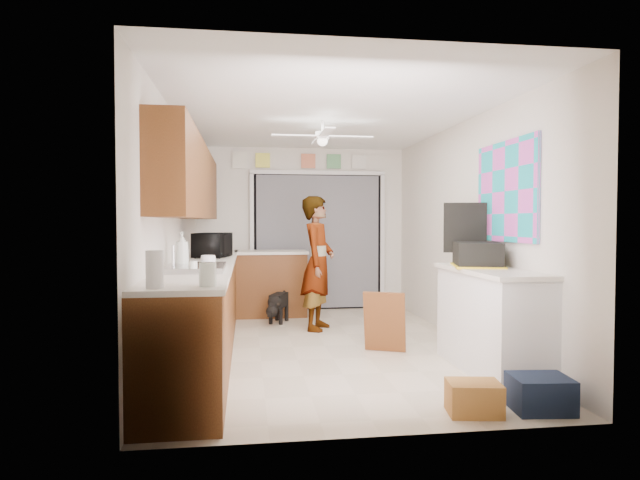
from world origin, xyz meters
name	(u,v)px	position (x,y,z in m)	size (l,w,h in m)	color
floor	(325,346)	(0.00, 0.00, 0.00)	(5.00, 5.00, 0.00)	beige
ceiling	(325,117)	(0.00, 0.00, 2.50)	(5.00, 5.00, 0.00)	white
wall_back	(302,229)	(0.00, 2.50, 1.25)	(3.20, 3.20, 0.00)	silver
wall_front	(383,240)	(0.00, -2.50, 1.25)	(3.20, 3.20, 0.00)	silver
wall_left	(174,233)	(-1.60, 0.00, 1.25)	(5.00, 5.00, 0.00)	silver
wall_right	(465,232)	(1.60, 0.00, 1.25)	(5.00, 5.00, 0.00)	silver
left_base_cabinets	(204,308)	(-1.30, 0.00, 0.45)	(0.60, 4.80, 0.90)	brown
left_countertop	(205,264)	(-1.29, 0.00, 0.92)	(0.62, 4.80, 0.04)	white
upper_cabinets	(191,182)	(-1.44, 0.20, 1.80)	(0.32, 4.00, 0.80)	brown
sink_basin	(196,268)	(-1.29, -1.00, 0.95)	(0.50, 0.76, 0.06)	silver
faucet	(173,258)	(-1.48, -1.00, 1.05)	(0.03, 0.03, 0.22)	silver
peninsula_base	(271,284)	(-0.50, 2.00, 0.45)	(1.00, 0.60, 0.90)	brown
peninsula_top	(271,252)	(-0.50, 2.00, 0.92)	(1.04, 0.64, 0.04)	white
back_opening_recess	(318,242)	(0.25, 2.47, 1.05)	(2.00, 0.06, 2.10)	black
curtain_panel	(318,242)	(0.25, 2.43, 1.05)	(1.90, 0.03, 2.05)	gray
door_trim_left	(252,242)	(-0.77, 2.44, 1.05)	(0.06, 0.04, 2.10)	white
door_trim_right	(382,241)	(1.27, 2.44, 1.05)	(0.06, 0.04, 2.10)	white
door_trim_head	(318,173)	(0.25, 2.44, 2.12)	(2.10, 0.04, 0.06)	white
header_frame_0	(263,160)	(-0.60, 2.47, 2.30)	(0.22, 0.02, 0.22)	#F7F852
header_frame_2	(308,161)	(0.10, 2.47, 2.30)	(0.22, 0.02, 0.22)	#DF7A53
header_frame_3	(334,161)	(0.50, 2.47, 2.30)	(0.22, 0.02, 0.22)	#5EA56B
header_frame_4	(359,162)	(0.90, 2.47, 2.30)	(0.22, 0.02, 0.22)	silver
route66_sign	(240,160)	(-0.95, 2.47, 2.30)	(0.22, 0.02, 0.26)	silver
right_counter_base	(491,322)	(1.35, -1.20, 0.45)	(0.50, 1.40, 0.90)	white
right_counter_top	(491,271)	(1.34, -1.20, 0.92)	(0.54, 1.44, 0.04)	white
abstract_painting	(506,191)	(1.58, -1.00, 1.65)	(0.03, 1.15, 0.95)	#DC51C4
ceiling_fan	(322,136)	(0.00, 0.20, 2.32)	(1.14, 1.14, 0.24)	white
microwave	(212,245)	(-1.25, 0.69, 1.08)	(0.52, 0.36, 0.29)	black
soap_bottle	(182,250)	(-1.43, -0.75, 1.11)	(0.13, 0.13, 0.33)	silver
cup	(208,261)	(-1.21, -0.66, 1.00)	(0.14, 0.14, 0.11)	white
jar_a	(208,274)	(-1.10, -2.20, 1.02)	(0.11, 0.11, 0.16)	silver
jar_b	(193,267)	(-1.28, -1.34, 0.99)	(0.07, 0.07, 0.11)	silver
paper_towel_roll	(155,269)	(-1.43, -2.25, 1.06)	(0.11, 0.11, 0.24)	white
suitcase	(477,254)	(1.32, -0.96, 1.05)	(0.40, 0.53, 0.23)	black
suitcase_rim	(477,266)	(1.32, -0.96, 0.94)	(0.44, 0.58, 0.02)	yellow
suitcase_lid	(465,228)	(1.32, -0.67, 1.30)	(0.42, 0.03, 0.50)	black
cardboard_box	(474,398)	(0.75, -2.20, 0.11)	(0.37, 0.27, 0.23)	#BB823A
navy_crate	(540,393)	(1.25, -2.20, 0.12)	(0.41, 0.34, 0.25)	#151F35
cabinet_door_panel	(384,322)	(0.57, -0.39, 0.32)	(0.43, 0.03, 0.64)	brown
man	(318,263)	(0.04, 0.90, 0.84)	(0.61, 0.40, 1.69)	white
dog	(279,306)	(-0.42, 1.43, 0.22)	(0.24, 0.56, 0.44)	black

